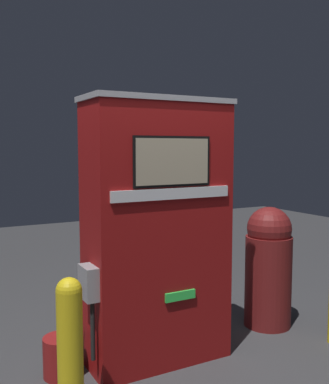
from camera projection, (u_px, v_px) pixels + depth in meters
ground_plane at (172, 372)px, 3.36m from camera, size 14.00×14.00×0.00m
gas_pump at (157, 232)px, 3.46m from camera, size 1.20×0.49×2.04m
safety_bollard at (70, 345)px, 2.73m from camera, size 0.16×0.16×0.90m
trash_bin at (268, 265)px, 4.19m from camera, size 0.43×0.43×1.13m
squeegee_bucket at (62, 356)px, 3.29m from camera, size 0.27×0.27×0.65m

